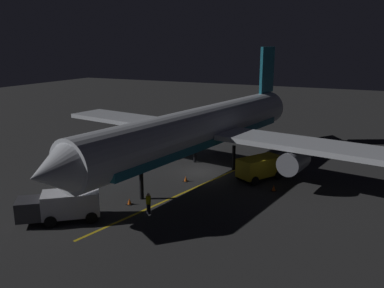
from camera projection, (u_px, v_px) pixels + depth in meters
ground_plane at (200, 173)px, 42.27m from camera, size 180.00×180.00×0.20m
apron_guide_stripe at (198, 186)px, 38.05m from camera, size 6.48×27.38×0.01m
airliner at (204, 128)px, 41.63m from camera, size 39.32×40.76×12.76m
baggage_truck at (62, 206)px, 30.36m from camera, size 5.94×5.39×2.28m
catering_truck at (264, 167)px, 40.00m from camera, size 4.92×6.54×2.27m
ground_crew_worker at (148, 203)px, 31.68m from camera, size 0.40×0.40×1.74m
traffic_cone_near_left at (129, 202)px, 33.67m from camera, size 0.50×0.50×0.55m
traffic_cone_near_right at (274, 188)px, 36.79m from camera, size 0.50×0.50×0.55m
traffic_cone_under_wing at (186, 179)px, 39.31m from camera, size 0.50×0.50×0.55m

